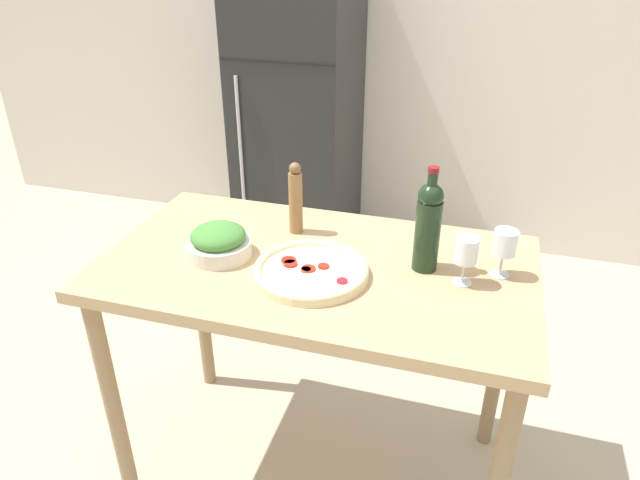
{
  "coord_description": "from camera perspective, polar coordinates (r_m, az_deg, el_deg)",
  "views": [
    {
      "loc": [
        0.46,
        -1.5,
        1.85
      ],
      "look_at": [
        0.0,
        0.04,
        0.99
      ],
      "focal_mm": 32.0,
      "sensor_mm": 36.0,
      "label": 1
    }
  ],
  "objects": [
    {
      "name": "ground_plane",
      "position": [
        2.43,
        -0.28,
        -21.54
      ],
      "size": [
        14.0,
        14.0,
        0.0
      ],
      "primitive_type": "plane",
      "color": "#BCAD93"
    },
    {
      "name": "wall_back",
      "position": [
        3.65,
        9.79,
        19.18
      ],
      "size": [
        6.4,
        0.09,
        2.6
      ],
      "color": "silver",
      "rests_on": "ground_plane"
    },
    {
      "name": "refrigerator",
      "position": [
        3.5,
        -2.13,
        12.12
      ],
      "size": [
        0.64,
        0.73,
        1.77
      ],
      "color": "black",
      "rests_on": "ground_plane"
    },
    {
      "name": "prep_counter",
      "position": [
        1.88,
        -0.34,
        -5.25
      ],
      "size": [
        1.37,
        0.77,
        0.93
      ],
      "color": "tan",
      "rests_on": "ground_plane"
    },
    {
      "name": "wine_bottle",
      "position": [
        1.74,
        10.77,
        1.54
      ],
      "size": [
        0.08,
        0.08,
        0.34
      ],
      "color": "black",
      "rests_on": "prep_counter"
    },
    {
      "name": "wine_glass_near",
      "position": [
        1.71,
        14.38,
        -1.21
      ],
      "size": [
        0.07,
        0.07,
        0.15
      ],
      "color": "silver",
      "rests_on": "prep_counter"
    },
    {
      "name": "wine_glass_far",
      "position": [
        1.78,
        17.99,
        -0.42
      ],
      "size": [
        0.07,
        0.07,
        0.15
      ],
      "color": "silver",
      "rests_on": "prep_counter"
    },
    {
      "name": "pepper_mill",
      "position": [
        1.95,
        -2.46,
        4.1
      ],
      "size": [
        0.05,
        0.05,
        0.26
      ],
      "color": "olive",
      "rests_on": "prep_counter"
    },
    {
      "name": "salad_bowl",
      "position": [
        1.86,
        -10.1,
        -0.18
      ],
      "size": [
        0.21,
        0.21,
        0.11
      ],
      "color": "silver",
      "rests_on": "prep_counter"
    },
    {
      "name": "homemade_pizza",
      "position": [
        1.74,
        -0.91,
        -3.07
      ],
      "size": [
        0.35,
        0.35,
        0.04
      ],
      "color": "beige",
      "rests_on": "prep_counter"
    }
  ]
}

